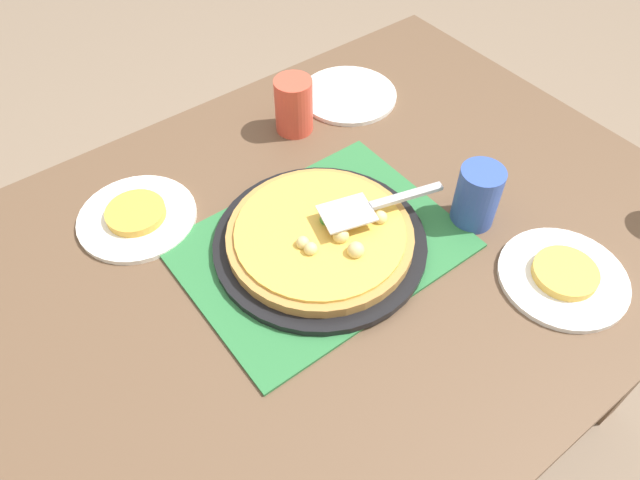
% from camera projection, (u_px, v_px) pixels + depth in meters
% --- Properties ---
extents(ground_plane, '(8.00, 8.00, 0.00)m').
position_uv_depth(ground_plane, '(320.00, 421.00, 1.62)').
color(ground_plane, '#84705B').
extents(dining_table, '(1.40, 1.00, 0.75)m').
position_uv_depth(dining_table, '(320.00, 283.00, 1.14)').
color(dining_table, brown).
rests_on(dining_table, ground_plane).
extents(placemat, '(0.48, 0.36, 0.01)m').
position_uv_depth(placemat, '(320.00, 246.00, 1.05)').
color(placemat, '#2D753D').
rests_on(placemat, dining_table).
extents(pizza_pan, '(0.38, 0.38, 0.01)m').
position_uv_depth(pizza_pan, '(320.00, 243.00, 1.05)').
color(pizza_pan, black).
rests_on(pizza_pan, placemat).
extents(pizza, '(0.33, 0.33, 0.05)m').
position_uv_depth(pizza, '(321.00, 235.00, 1.03)').
color(pizza, '#B78442').
rests_on(pizza, pizza_pan).
extents(plate_near_left, '(0.22, 0.22, 0.01)m').
position_uv_depth(plate_near_left, '(137.00, 218.00, 1.10)').
color(plate_near_left, white).
rests_on(plate_near_left, dining_table).
extents(plate_far_right, '(0.22, 0.22, 0.01)m').
position_uv_depth(plate_far_right, '(563.00, 277.00, 1.00)').
color(plate_far_right, white).
rests_on(plate_far_right, dining_table).
extents(plate_side, '(0.22, 0.22, 0.01)m').
position_uv_depth(plate_side, '(348.00, 95.00, 1.35)').
color(plate_side, white).
rests_on(plate_side, dining_table).
extents(served_slice_left, '(0.11, 0.11, 0.02)m').
position_uv_depth(served_slice_left, '(136.00, 213.00, 1.09)').
color(served_slice_left, gold).
rests_on(served_slice_left, plate_near_left).
extents(served_slice_right, '(0.11, 0.11, 0.02)m').
position_uv_depth(served_slice_right, '(565.00, 273.00, 1.00)').
color(served_slice_right, '#EAB747').
rests_on(served_slice_right, plate_far_right).
extents(cup_near, '(0.08, 0.08, 0.12)m').
position_uv_depth(cup_near, '(294.00, 105.00, 1.23)').
color(cup_near, '#E04C38').
rests_on(cup_near, dining_table).
extents(cup_far, '(0.08, 0.08, 0.12)m').
position_uv_depth(cup_far, '(477.00, 196.00, 1.06)').
color(cup_far, '#3351AD').
rests_on(cup_far, dining_table).
extents(pizza_server, '(0.23, 0.10, 0.01)m').
position_uv_depth(pizza_server, '(372.00, 206.00, 1.03)').
color(pizza_server, silver).
rests_on(pizza_server, pizza).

